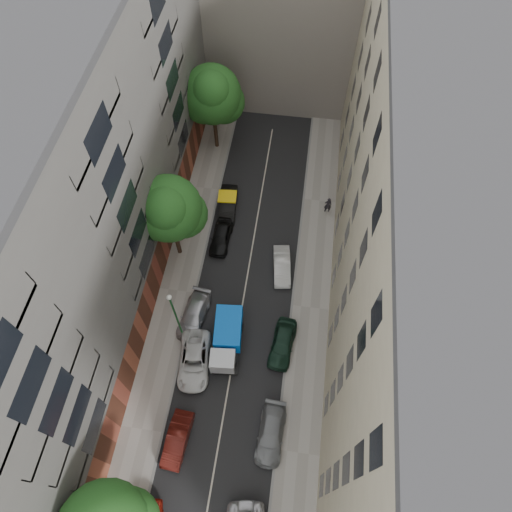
% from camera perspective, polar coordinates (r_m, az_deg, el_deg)
% --- Properties ---
extents(ground, '(120.00, 120.00, 0.00)m').
position_cam_1_polar(ground, '(37.56, -1.60, -5.46)').
color(ground, '#4C4C49').
rests_on(ground, ground).
extents(road_surface, '(8.00, 44.00, 0.02)m').
position_cam_1_polar(road_surface, '(37.55, -1.60, -5.45)').
color(road_surface, black).
rests_on(road_surface, ground).
extents(sidewalk_left, '(3.00, 44.00, 0.15)m').
position_cam_1_polar(sidewalk_left, '(38.37, -9.76, -4.31)').
color(sidewalk_left, gray).
rests_on(sidewalk_left, ground).
extents(sidewalk_right, '(3.00, 44.00, 0.15)m').
position_cam_1_polar(sidewalk_right, '(37.41, 6.80, -6.43)').
color(sidewalk_right, gray).
rests_on(sidewalk_right, ground).
extents(building_left, '(8.00, 44.00, 20.00)m').
position_cam_1_polar(building_left, '(32.05, -21.96, 5.19)').
color(building_left, '#4F4D4A').
rests_on(building_left, ground).
extents(building_right, '(8.00, 44.00, 20.00)m').
position_cam_1_polar(building_right, '(29.70, 19.37, 0.54)').
color(building_right, '#B4AA8C').
rests_on(building_right, ground).
extents(tarp_truck, '(2.32, 5.01, 2.24)m').
position_cam_1_polar(tarp_truck, '(34.96, -3.65, -10.26)').
color(tarp_truck, black).
rests_on(tarp_truck, ground).
extents(car_left_1, '(1.65, 4.00, 1.29)m').
position_cam_1_polar(car_left_1, '(34.06, -9.83, -21.66)').
color(car_left_1, '#4F150F').
rests_on(car_left_1, ground).
extents(car_left_2, '(2.80, 5.06, 1.34)m').
position_cam_1_polar(car_left_2, '(35.22, -7.73, -12.81)').
color(car_left_2, silver).
rests_on(car_left_2, ground).
extents(car_left_3, '(2.36, 4.63, 1.29)m').
position_cam_1_polar(car_left_3, '(36.59, -7.78, -7.35)').
color(car_left_3, '#BCBBC0').
rests_on(car_left_3, ground).
extents(car_left_4, '(1.68, 3.96, 1.34)m').
position_cam_1_polar(car_left_4, '(39.92, -4.40, 2.42)').
color(car_left_4, black).
rests_on(car_left_4, ground).
extents(car_left_5, '(1.81, 4.34, 1.40)m').
position_cam_1_polar(car_left_5, '(41.93, -3.53, 6.51)').
color(car_left_5, black).
rests_on(car_left_5, ground).
extents(car_right_1, '(1.96, 4.45, 1.27)m').
position_cam_1_polar(car_right_1, '(33.72, 1.88, -21.35)').
color(car_right_1, slate).
rests_on(car_right_1, ground).
extents(car_right_2, '(2.13, 4.36, 1.43)m').
position_cam_1_polar(car_right_2, '(35.37, 3.34, -10.86)').
color(car_right_2, black).
rests_on(car_right_2, ground).
extents(car_right_3, '(1.89, 4.03, 1.28)m').
position_cam_1_polar(car_right_3, '(38.35, 3.26, -1.25)').
color(car_right_3, silver).
rests_on(car_right_3, ground).
extents(tree_mid, '(5.45, 5.20, 8.98)m').
position_cam_1_polar(tree_mid, '(35.16, -10.76, 5.53)').
color(tree_mid, '#382619').
rests_on(tree_mid, sidewalk_left).
extents(tree_far, '(5.56, 5.33, 9.16)m').
position_cam_1_polar(tree_far, '(43.40, -5.41, 19.18)').
color(tree_far, '#382619').
rests_on(tree_far, sidewalk_left).
extents(lamp_post, '(0.36, 0.36, 6.85)m').
position_cam_1_polar(lamp_post, '(32.81, -10.12, -7.01)').
color(lamp_post, '#185422').
rests_on(lamp_post, sidewalk_left).
extents(pedestrian, '(0.71, 0.51, 1.81)m').
position_cam_1_polar(pedestrian, '(41.84, 8.98, 6.32)').
color(pedestrian, black).
rests_on(pedestrian, sidewalk_right).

